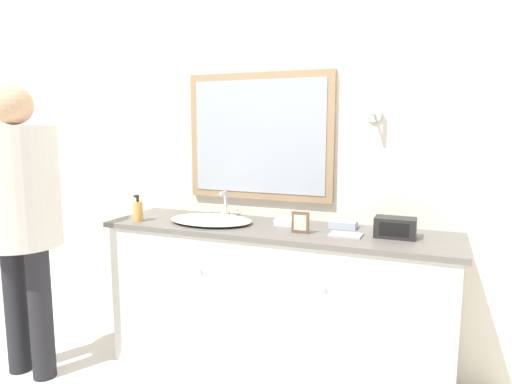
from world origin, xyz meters
name	(u,v)px	position (x,y,z in m)	size (l,w,h in m)	color
wall_back	(291,158)	(0.00, 0.59, 1.28)	(8.00, 0.18, 2.55)	silver
vanity_counter	(275,301)	(0.00, 0.29, 0.45)	(2.04, 0.55, 0.89)	silver
sink_basin	(211,219)	(-0.41, 0.27, 0.91)	(0.52, 0.42, 0.17)	silver
soap_bottle	(138,211)	(-0.84, 0.13, 0.96)	(0.06, 0.06, 0.16)	gold
appliance_box	(395,228)	(0.66, 0.30, 0.95)	(0.21, 0.12, 0.11)	black
picture_frame	(300,223)	(0.17, 0.21, 0.95)	(0.10, 0.01, 0.12)	brown
hand_towel_near_sink	(291,222)	(0.06, 0.39, 0.91)	(0.17, 0.14, 0.03)	white
hand_towel_far_corner	(343,224)	(0.36, 0.43, 0.91)	(0.15, 0.10, 0.04)	#A8B7C6
metal_tray	(346,235)	(0.42, 0.24, 0.90)	(0.17, 0.12, 0.01)	#ADADB2
person	(20,202)	(-1.34, -0.28, 1.04)	(0.44, 0.44, 1.70)	#232328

